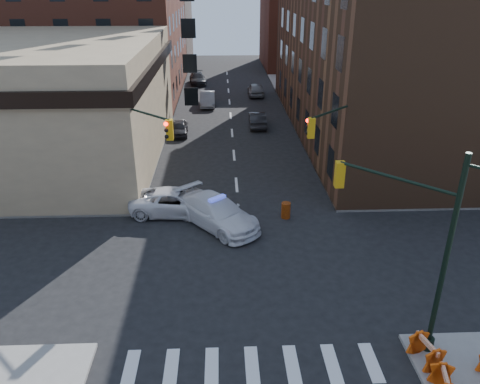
{
  "coord_description": "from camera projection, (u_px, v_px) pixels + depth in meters",
  "views": [
    {
      "loc": [
        -0.99,
        -19.88,
        13.17
      ],
      "look_at": [
        -0.0,
        3.99,
        2.2
      ],
      "focal_mm": 35.0,
      "sensor_mm": 36.0,
      "label": 1
    }
  ],
  "objects": [
    {
      "name": "bank_building",
      "position": [
        13.0,
        101.0,
        36.05
      ],
      "size": [
        22.0,
        22.0,
        9.0
      ],
      "primitive_type": "cube",
      "color": "tan",
      "rests_on": "ground"
    },
    {
      "name": "parked_car_efar",
      "position": [
        256.0,
        89.0,
        57.01
      ],
      "size": [
        1.91,
        4.56,
        1.54
      ],
      "primitive_type": "imported",
      "rotation": [
        0.0,
        0.0,
        3.16
      ],
      "color": "gray",
      "rests_on": "ground"
    },
    {
      "name": "pedestrian_b",
      "position": [
        75.0,
        197.0,
        28.42
      ],
      "size": [
        0.84,
        0.66,
        1.71
      ],
      "primitive_type": "imported",
      "rotation": [
        0.0,
        0.0,
        0.02
      ],
      "color": "black",
      "rests_on": "sidewalk_nw"
    },
    {
      "name": "signal_pole_ne",
      "position": [
        340.0,
        147.0,
        26.85
      ],
      "size": [
        3.67,
        3.58,
        8.0
      ],
      "rotation": [
        0.0,
        0.0,
        -2.36
      ],
      "color": "black",
      "rests_on": "sidewalk_ne"
    },
    {
      "name": "signal_pole_nw",
      "position": [
        136.0,
        149.0,
        26.4
      ],
      "size": [
        3.58,
        3.67,
        8.0
      ],
      "rotation": [
        0.0,
        0.0,
        -0.79
      ],
      "color": "black",
      "rests_on": "sidewalk_nw"
    },
    {
      "name": "ground",
      "position": [
        243.0,
        264.0,
        23.58
      ],
      "size": [
        140.0,
        140.0,
        0.0
      ],
      "primitive_type": "plane",
      "color": "black",
      "rests_on": "ground"
    },
    {
      "name": "pickup",
      "position": [
        177.0,
        202.0,
        28.38
      ],
      "size": [
        5.81,
        3.03,
        1.56
      ],
      "primitive_type": "imported",
      "rotation": [
        0.0,
        0.0,
        1.49
      ],
      "color": "silver",
      "rests_on": "ground"
    },
    {
      "name": "parked_car_wdeep",
      "position": [
        198.0,
        78.0,
        63.36
      ],
      "size": [
        2.65,
        5.29,
        1.47
      ],
      "primitive_type": "imported",
      "rotation": [
        0.0,
        0.0,
        0.12
      ],
      "color": "black",
      "rests_on": "ground"
    },
    {
      "name": "signal_pole_se",
      "position": [
        418.0,
        238.0,
        16.87
      ],
      "size": [
        5.4,
        5.27,
        8.0
      ],
      "rotation": [
        0.0,
        0.0,
        2.36
      ],
      "color": "black",
      "rests_on": "sidewalk_se"
    },
    {
      "name": "barricade_nw_b",
      "position": [
        47.0,
        203.0,
        28.57
      ],
      "size": [
        1.37,
        0.89,
        0.95
      ],
      "primitive_type": null,
      "rotation": [
        0.0,
        0.0,
        0.22
      ],
      "color": "#D93C0A",
      "rests_on": "sidewalk_nw"
    },
    {
      "name": "filler_nw",
      "position": [
        127.0,
        13.0,
        75.94
      ],
      "size": [
        20.0,
        18.0,
        16.0
      ],
      "primitive_type": "cube",
      "color": "brown",
      "rests_on": "ground"
    },
    {
      "name": "barricade_se_b",
      "position": [
        426.0,
        352.0,
        17.2
      ],
      "size": [
        0.95,
        1.42,
        0.98
      ],
      "primitive_type": null,
      "rotation": [
        0.0,
        0.0,
        1.82
      ],
      "color": "#E53A0A",
      "rests_on": "sidewalk_se"
    },
    {
      "name": "parked_car_wfar",
      "position": [
        207.0,
        99.0,
        52.47
      ],
      "size": [
        1.7,
        4.72,
        1.55
      ],
      "primitive_type": "imported",
      "rotation": [
        0.0,
        0.0,
        0.01
      ],
      "color": "gray",
      "rests_on": "ground"
    },
    {
      "name": "sidewalk_nw",
      "position": [
        25.0,
        106.0,
        52.43
      ],
      "size": [
        34.0,
        54.5,
        0.15
      ],
      "primitive_type": "cube",
      "color": "gray",
      "rests_on": "ground"
    },
    {
      "name": "pedestrian_c",
      "position": [
        23.0,
        198.0,
        28.06
      ],
      "size": [
        1.14,
        1.21,
        2.01
      ],
      "primitive_type": "imported",
      "rotation": [
        0.0,
        0.0,
        0.86
      ],
      "color": "black",
      "rests_on": "sidewalk_nw"
    },
    {
      "name": "barricade_se_c",
      "position": [
        444.0,
        384.0,
        15.85
      ],
      "size": [
        0.89,
        1.35,
        0.93
      ],
      "primitive_type": null,
      "rotation": [
        0.0,
        0.0,
        1.34
      ],
      "color": "red",
      "rests_on": "sidewalk_se"
    },
    {
      "name": "sidewalk_ne",
      "position": [
        428.0,
        102.0,
        54.15
      ],
      "size": [
        34.0,
        54.5,
        0.15
      ],
      "primitive_type": "cube",
      "color": "gray",
      "rests_on": "ground"
    },
    {
      "name": "parked_car_enear",
      "position": [
        257.0,
        119.0,
        45.16
      ],
      "size": [
        1.58,
        4.41,
        1.45
      ],
      "primitive_type": "imported",
      "rotation": [
        0.0,
        0.0,
        3.13
      ],
      "color": "black",
      "rests_on": "ground"
    },
    {
      "name": "parked_car_wnear",
      "position": [
        179.0,
        128.0,
        42.8
      ],
      "size": [
        1.67,
        3.79,
        1.27
      ],
      "primitive_type": "imported",
      "rotation": [
        0.0,
        0.0,
        0.05
      ],
      "color": "black",
      "rests_on": "ground"
    },
    {
      "name": "barrel_road",
      "position": [
        286.0,
        210.0,
        28.0
      ],
      "size": [
        0.68,
        0.68,
        0.97
      ],
      "primitive_type": "cylinder",
      "rotation": [
        0.0,
        0.0,
        0.3
      ],
      "color": "#EB600B",
      "rests_on": "ground"
    },
    {
      "name": "commercial_row_ne",
      "position": [
        377.0,
        54.0,
        41.58
      ],
      "size": [
        14.0,
        34.0,
        14.0
      ],
      "primitive_type": "cube",
      "color": "#513420",
      "rests_on": "ground"
    },
    {
      "name": "filler_ne",
      "position": [
        314.0,
        27.0,
        74.27
      ],
      "size": [
        16.0,
        16.0,
        12.0
      ],
      "primitive_type": "cube",
      "color": "brown",
      "rests_on": "ground"
    },
    {
      "name": "pedestrian_a",
      "position": [
        118.0,
        180.0,
        31.01
      ],
      "size": [
        0.7,
        0.68,
        1.62
      ],
      "primitive_type": "imported",
      "rotation": [
        0.0,
        0.0,
        -0.72
      ],
      "color": "black",
      "rests_on": "sidewalk_nw"
    },
    {
      "name": "barrel_bank",
      "position": [
        196.0,
        207.0,
        28.36
      ],
      "size": [
        0.6,
        0.6,
        0.98
      ],
      "primitive_type": "cylinder",
      "rotation": [
        0.0,
        0.0,
        -0.1
      ],
      "color": "red",
      "rests_on": "ground"
    },
    {
      "name": "tree_ne_near",
      "position": [
        307.0,
        86.0,
        46.01
      ],
      "size": [
        3.0,
        3.0,
        4.85
      ],
      "color": "black",
      "rests_on": "sidewalk_ne"
    },
    {
      "name": "barricade_nw_a",
      "position": [
        93.0,
        191.0,
        30.24
      ],
      "size": [
        1.3,
        0.78,
        0.92
      ],
      "primitive_type": null,
      "rotation": [
        0.0,
        0.0,
        0.14
      ],
      "color": "orange",
      "rests_on": "sidewalk_nw"
    },
    {
      "name": "police_car",
      "position": [
        217.0,
        212.0,
        26.97
      ],
      "size": [
        5.65,
        6.06,
        1.71
      ],
      "primitive_type": "imported",
      "rotation": [
        0.0,
        0.0,
        0.7
      ],
      "color": "white",
      "rests_on": "ground"
    },
    {
      "name": "tree_ne_far",
      "position": [
        295.0,
        71.0,
        53.28
      ],
      "size": [
        3.0,
        3.0,
        4.85
      ],
      "color": "black",
      "rests_on": "sidewalk_ne"
    }
  ]
}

